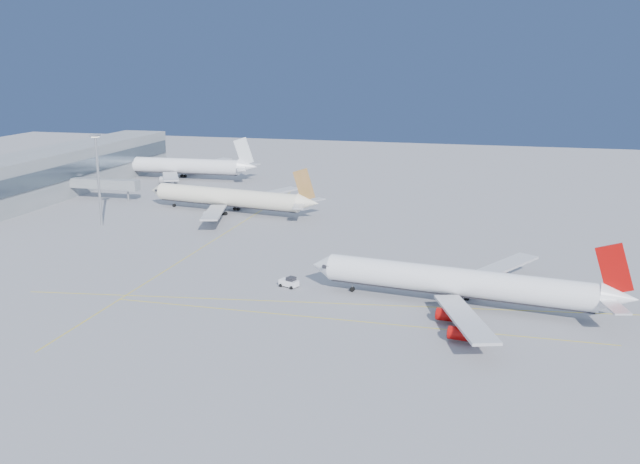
{
  "coord_description": "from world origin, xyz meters",
  "views": [
    {
      "loc": [
        29.59,
        -129.77,
        45.54
      ],
      "look_at": [
        -9.08,
        20.21,
        7.0
      ],
      "focal_mm": 40.0,
      "sensor_mm": 36.0,
      "label": 1
    }
  ],
  "objects_px": {
    "airliner_etihad": "(231,198)",
    "airliner_third": "(180,166)",
    "light_mast": "(98,172)",
    "airliner_virgin": "(463,283)",
    "pushback_tug": "(289,282)"
  },
  "relations": [
    {
      "from": "airliner_etihad",
      "to": "airliner_third",
      "type": "distance_m",
      "value": 65.07
    },
    {
      "from": "light_mast",
      "to": "airliner_etihad",
      "type": "bearing_deg",
      "value": 39.59
    },
    {
      "from": "airliner_third",
      "to": "airliner_virgin",
      "type": "bearing_deg",
      "value": -47.34
    },
    {
      "from": "airliner_virgin",
      "to": "light_mast",
      "type": "bearing_deg",
      "value": 165.52
    },
    {
      "from": "airliner_third",
      "to": "pushback_tug",
      "type": "distance_m",
      "value": 137.37
    },
    {
      "from": "airliner_etihad",
      "to": "light_mast",
      "type": "xyz_separation_m",
      "value": [
        -28.78,
        -23.8,
        10.15
      ]
    },
    {
      "from": "pushback_tug",
      "to": "airliner_etihad",
      "type": "bearing_deg",
      "value": 140.54
    },
    {
      "from": "pushback_tug",
      "to": "light_mast",
      "type": "distance_m",
      "value": 77.46
    },
    {
      "from": "airliner_virgin",
      "to": "pushback_tug",
      "type": "bearing_deg",
      "value": -176.54
    },
    {
      "from": "airliner_virgin",
      "to": "airliner_etihad",
      "type": "xyz_separation_m",
      "value": [
        -71.47,
        65.2,
        0.07
      ]
    },
    {
      "from": "airliner_virgin",
      "to": "airliner_etihad",
      "type": "height_order",
      "value": "airliner_etihad"
    },
    {
      "from": "airliner_virgin",
      "to": "airliner_third",
      "type": "distance_m",
      "value": 161.32
    },
    {
      "from": "airliner_third",
      "to": "light_mast",
      "type": "relative_size",
      "value": 2.47
    },
    {
      "from": "airliner_etihad",
      "to": "light_mast",
      "type": "distance_m",
      "value": 38.71
    },
    {
      "from": "airliner_etihad",
      "to": "pushback_tug",
      "type": "height_order",
      "value": "airliner_etihad"
    }
  ]
}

